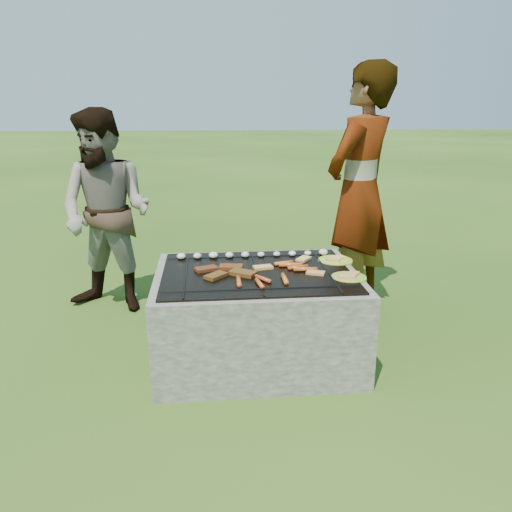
{
  "coord_description": "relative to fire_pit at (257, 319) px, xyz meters",
  "views": [
    {
      "loc": [
        -0.29,
        -3.02,
        1.64
      ],
      "look_at": [
        0.0,
        0.05,
        0.7
      ],
      "focal_mm": 35.0,
      "sensor_mm": 36.0,
      "label": 1
    }
  ],
  "objects": [
    {
      "name": "bystander",
      "position": [
        -1.11,
        0.96,
        0.53
      ],
      "size": [
        0.96,
        0.86,
        1.62
      ],
      "primitive_type": "imported",
      "rotation": [
        0.0,
        0.0,
        -0.38
      ],
      "color": "gray",
      "rests_on": "ground"
    },
    {
      "name": "lawn",
      "position": [
        0.0,
        0.0,
        -0.28
      ],
      "size": [
        60.0,
        60.0,
        0.0
      ],
      "primitive_type": "plane",
      "color": "#214310",
      "rests_on": "ground"
    },
    {
      "name": "plate_near",
      "position": [
        0.56,
        -0.16,
        0.33
      ],
      "size": [
        0.26,
        0.26,
        0.03
      ],
      "color": "yellow",
      "rests_on": "fire_pit"
    },
    {
      "name": "fire_pit",
      "position": [
        0.0,
        0.0,
        0.0
      ],
      "size": [
        1.3,
        1.0,
        0.62
      ],
      "color": "#AAA396",
      "rests_on": "ground"
    },
    {
      "name": "plate_far",
      "position": [
        0.56,
        0.19,
        0.33
      ],
      "size": [
        0.27,
        0.27,
        0.03
      ],
      "color": "yellow",
      "rests_on": "fire_pit"
    },
    {
      "name": "cook",
      "position": [
        0.89,
        0.8,
        0.69
      ],
      "size": [
        0.84,
        0.83,
        1.95
      ],
      "primitive_type": "imported",
      "rotation": [
        0.0,
        0.0,
        3.9
      ],
      "color": "gray",
      "rests_on": "ground"
    },
    {
      "name": "mushrooms",
      "position": [
        -0.02,
        0.31,
        0.35
      ],
      "size": [
        1.06,
        0.06,
        0.04
      ],
      "color": "#F4EACE",
      "rests_on": "fire_pit"
    },
    {
      "name": "pork_slabs",
      "position": [
        -0.19,
        -0.01,
        0.34
      ],
      "size": [
        0.41,
        0.29,
        0.02
      ],
      "color": "brown",
      "rests_on": "fire_pit"
    },
    {
      "name": "bread_on_grate",
      "position": [
        0.24,
        0.06,
        0.34
      ],
      "size": [
        0.45,
        0.42,
        0.02
      ],
      "color": "#E5BF75",
      "rests_on": "fire_pit"
    },
    {
      "name": "sausages",
      "position": [
        0.13,
        -0.09,
        0.34
      ],
      "size": [
        0.53,
        0.48,
        0.03
      ],
      "color": "orange",
      "rests_on": "fire_pit"
    }
  ]
}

